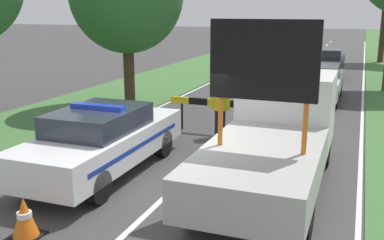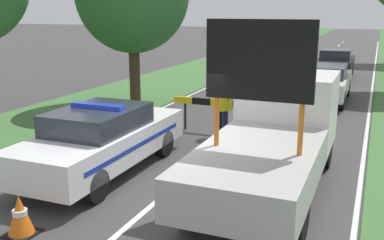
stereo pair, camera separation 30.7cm
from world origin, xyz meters
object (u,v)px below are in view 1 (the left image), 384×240
at_px(work_truck, 276,132).
at_px(queued_car_sedan_black, 326,62).
at_px(queued_car_wagon_maroon, 279,50).
at_px(police_car, 103,139).
at_px(traffic_cone_near_police, 25,218).
at_px(police_officer, 220,105).
at_px(road_barrier, 227,106).
at_px(queued_car_van_white, 318,81).
at_px(pedestrian_civilian, 247,106).

xyz_separation_m(work_truck, queued_car_sedan_black, (-0.24, 16.52, -0.32)).
relative_size(work_truck, queued_car_sedan_black, 1.39).
bearing_deg(queued_car_wagon_maroon, police_car, 90.29).
distance_m(traffic_cone_near_police, queued_car_sedan_black, 20.68).
relative_size(police_officer, traffic_cone_near_police, 2.32).
relative_size(road_barrier, queued_car_van_white, 0.77).
height_order(police_officer, traffic_cone_near_police, police_officer).
xyz_separation_m(work_truck, pedestrian_civilian, (-1.27, 2.61, -0.06)).
relative_size(road_barrier, queued_car_sedan_black, 0.82).
bearing_deg(queued_car_wagon_maroon, queued_car_sedan_black, 122.41).
xyz_separation_m(queued_car_van_white, queued_car_sedan_black, (-0.22, 7.23, -0.01)).
bearing_deg(police_car, queued_car_sedan_black, 76.98).
xyz_separation_m(traffic_cone_near_police, queued_car_wagon_maroon, (-0.50, 26.08, 0.48)).
distance_m(police_car, police_officer, 4.05).
height_order(police_car, queued_car_van_white, police_car).
height_order(work_truck, road_barrier, work_truck).
relative_size(traffic_cone_near_police, queued_car_wagon_maroon, 0.15).
height_order(traffic_cone_near_police, queued_car_wagon_maroon, queued_car_wagon_maroon).
height_order(traffic_cone_near_police, queued_car_van_white, queued_car_van_white).
distance_m(police_car, queued_car_van_white, 10.83).
bearing_deg(queued_car_van_white, queued_car_wagon_maroon, -73.56).
relative_size(work_truck, traffic_cone_near_police, 8.69).
relative_size(work_truck, police_officer, 3.74).
bearing_deg(work_truck, traffic_cone_near_police, 49.92).
relative_size(police_car, queued_car_van_white, 1.06).
bearing_deg(traffic_cone_near_police, police_car, 97.22).
bearing_deg(pedestrian_civilian, road_barrier, 135.31).
xyz_separation_m(road_barrier, queued_car_wagon_maroon, (-1.78, 18.93, -0.03)).
bearing_deg(queued_car_van_white, pedestrian_civilian, 79.43).
relative_size(queued_car_van_white, queued_car_sedan_black, 1.07).
bearing_deg(queued_car_sedan_black, queued_car_van_white, 91.74).
distance_m(police_car, queued_car_wagon_maroon, 23.05).
distance_m(road_barrier, queued_car_sedan_black, 13.42).
bearing_deg(queued_car_wagon_maroon, pedestrian_civilian, 97.43).
distance_m(police_car, traffic_cone_near_police, 3.08).
distance_m(work_truck, pedestrian_civilian, 2.90).
bearing_deg(road_barrier, queued_car_sedan_black, 75.41).
height_order(road_barrier, pedestrian_civilian, pedestrian_civilian).
bearing_deg(traffic_cone_near_police, pedestrian_civilian, 72.60).
height_order(pedestrian_civilian, queued_car_wagon_maroon, pedestrian_civilian).
relative_size(police_officer, queued_car_van_white, 0.35).
xyz_separation_m(work_truck, road_barrier, (-2.03, 3.23, -0.24)).
bearing_deg(police_officer, police_car, 77.60).
bearing_deg(traffic_cone_near_police, road_barrier, 79.84).
bearing_deg(pedestrian_civilian, work_truck, -70.06).
xyz_separation_m(police_officer, queued_car_sedan_black, (1.87, 13.70, -0.18)).
distance_m(road_barrier, traffic_cone_near_police, 7.28).
distance_m(pedestrian_civilian, queued_car_wagon_maroon, 19.71).
relative_size(work_truck, queued_car_wagon_maroon, 1.33).
bearing_deg(road_barrier, police_officer, -107.32).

